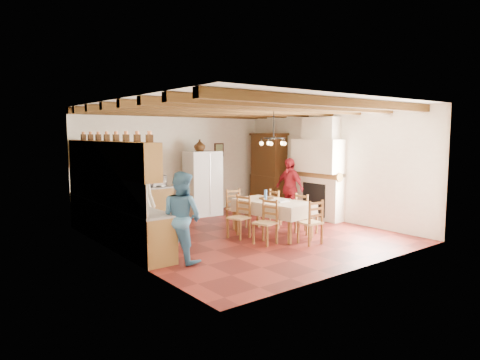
% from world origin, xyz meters
% --- Properties ---
extents(floor, '(6.00, 6.50, 0.02)m').
position_xyz_m(floor, '(0.00, 0.00, -0.01)').
color(floor, '#481410').
rests_on(floor, ground).
extents(ceiling, '(6.00, 6.50, 0.02)m').
position_xyz_m(ceiling, '(0.00, 0.00, 3.01)').
color(ceiling, silver).
rests_on(ceiling, ground).
extents(wall_back, '(6.00, 0.02, 3.00)m').
position_xyz_m(wall_back, '(0.00, 3.26, 1.50)').
color(wall_back, beige).
rests_on(wall_back, ground).
extents(wall_front, '(6.00, 0.02, 3.00)m').
position_xyz_m(wall_front, '(0.00, -3.26, 1.50)').
color(wall_front, beige).
rests_on(wall_front, ground).
extents(wall_left, '(0.02, 6.50, 3.00)m').
position_xyz_m(wall_left, '(-3.01, 0.00, 1.50)').
color(wall_left, beige).
rests_on(wall_left, ground).
extents(wall_right, '(0.02, 6.50, 3.00)m').
position_xyz_m(wall_right, '(3.01, 0.00, 1.50)').
color(wall_right, beige).
rests_on(wall_right, ground).
extents(ceiling_beams, '(6.00, 6.30, 0.16)m').
position_xyz_m(ceiling_beams, '(0.00, 0.00, 2.91)').
color(ceiling_beams, '#382210').
rests_on(ceiling_beams, ground).
extents(lower_cabinets_left, '(0.60, 4.30, 0.86)m').
position_xyz_m(lower_cabinets_left, '(-2.70, 1.05, 0.43)').
color(lower_cabinets_left, brown).
rests_on(lower_cabinets_left, ground).
extents(lower_cabinets_back, '(2.30, 0.60, 0.86)m').
position_xyz_m(lower_cabinets_back, '(-1.55, 2.95, 0.43)').
color(lower_cabinets_back, brown).
rests_on(lower_cabinets_back, ground).
extents(countertop_left, '(0.62, 4.30, 0.04)m').
position_xyz_m(countertop_left, '(-2.70, 1.05, 0.88)').
color(countertop_left, slate).
rests_on(countertop_left, lower_cabinets_left).
extents(countertop_back, '(2.34, 0.62, 0.04)m').
position_xyz_m(countertop_back, '(-1.55, 2.95, 0.88)').
color(countertop_back, slate).
rests_on(countertop_back, lower_cabinets_back).
extents(backsplash_left, '(0.03, 4.30, 0.60)m').
position_xyz_m(backsplash_left, '(-2.98, 1.05, 1.20)').
color(backsplash_left, beige).
rests_on(backsplash_left, ground).
extents(backsplash_back, '(2.30, 0.03, 0.60)m').
position_xyz_m(backsplash_back, '(-1.55, 3.23, 1.20)').
color(backsplash_back, beige).
rests_on(backsplash_back, ground).
extents(upper_cabinets, '(0.35, 4.20, 0.70)m').
position_xyz_m(upper_cabinets, '(-2.83, 1.05, 1.85)').
color(upper_cabinets, brown).
rests_on(upper_cabinets, ground).
extents(fireplace, '(0.56, 1.60, 2.80)m').
position_xyz_m(fireplace, '(2.72, 0.20, 1.40)').
color(fireplace, beige).
rests_on(fireplace, ground).
extents(wall_picture, '(0.34, 0.03, 0.42)m').
position_xyz_m(wall_picture, '(1.55, 3.23, 1.85)').
color(wall_picture, black).
rests_on(wall_picture, ground).
extents(refrigerator, '(1.00, 0.85, 1.85)m').
position_xyz_m(refrigerator, '(0.55, 2.64, 0.93)').
color(refrigerator, silver).
rests_on(refrigerator, floor).
extents(hutch, '(0.63, 1.33, 2.36)m').
position_xyz_m(hutch, '(2.75, 2.25, 1.18)').
color(hutch, '#33210B').
rests_on(hutch, floor).
extents(dining_table, '(1.14, 1.93, 0.81)m').
position_xyz_m(dining_table, '(0.49, -0.45, 0.72)').
color(dining_table, beige).
rests_on(dining_table, floor).
extents(chandelier, '(0.47, 0.47, 0.03)m').
position_xyz_m(chandelier, '(0.49, -0.45, 2.25)').
color(chandelier, black).
rests_on(chandelier, ground).
extents(chair_left_near, '(0.48, 0.49, 0.96)m').
position_xyz_m(chair_left_near, '(-0.22, -0.98, 0.48)').
color(chair_left_near, brown).
rests_on(chair_left_near, floor).
extents(chair_left_far, '(0.48, 0.50, 0.96)m').
position_xyz_m(chair_left_far, '(-0.32, -0.20, 0.48)').
color(chair_left_far, brown).
rests_on(chair_left_far, floor).
extents(chair_right_near, '(0.40, 0.42, 0.96)m').
position_xyz_m(chair_right_near, '(1.23, -0.82, 0.48)').
color(chair_right_near, brown).
rests_on(chair_right_near, floor).
extents(chair_right_far, '(0.45, 0.46, 0.96)m').
position_xyz_m(chair_right_far, '(1.18, 0.07, 0.48)').
color(chair_right_far, brown).
rests_on(chair_right_far, floor).
extents(chair_end_near, '(0.45, 0.43, 0.96)m').
position_xyz_m(chair_end_near, '(0.57, -1.55, 0.48)').
color(chair_end_near, brown).
rests_on(chair_end_near, floor).
extents(chair_end_far, '(0.47, 0.45, 0.96)m').
position_xyz_m(chair_end_far, '(0.31, 0.71, 0.48)').
color(chair_end_far, brown).
rests_on(chair_end_far, floor).
extents(person_man, '(0.54, 0.71, 1.74)m').
position_xyz_m(person_man, '(-2.30, 0.49, 0.87)').
color(person_man, white).
rests_on(person_man, floor).
extents(person_woman_blue, '(0.84, 0.96, 1.67)m').
position_xyz_m(person_woman_blue, '(-2.24, -0.97, 0.84)').
color(person_woman_blue, '#3A698E').
rests_on(person_woman_blue, floor).
extents(person_woman_red, '(0.43, 0.99, 1.68)m').
position_xyz_m(person_woman_red, '(2.21, 0.77, 0.84)').
color(person_woman_red, '#B31F2F').
rests_on(person_woman_red, floor).
extents(microwave, '(0.61, 0.44, 0.32)m').
position_xyz_m(microwave, '(-0.82, 2.95, 1.06)').
color(microwave, silver).
rests_on(microwave, countertop_back).
extents(fridge_vase, '(0.34, 0.34, 0.34)m').
position_xyz_m(fridge_vase, '(0.46, 2.64, 2.02)').
color(fridge_vase, '#33210B').
rests_on(fridge_vase, refrigerator).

